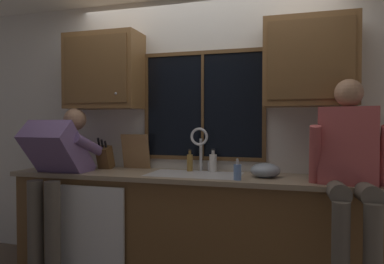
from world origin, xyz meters
TOP-DOWN VIEW (x-y plane):
  - back_wall at (0.00, 0.06)m, footprint 5.65×0.12m
  - window_glass at (-0.00, -0.01)m, footprint 1.10×0.02m
  - window_frame_top at (-0.00, -0.02)m, footprint 1.17×0.02m
  - window_frame_bottom at (-0.00, -0.02)m, footprint 1.17×0.02m
  - window_frame_left at (-0.57, -0.02)m, footprint 0.03×0.02m
  - window_frame_right at (0.57, -0.02)m, footprint 0.03×0.02m
  - window_mullion_center at (-0.00, -0.02)m, footprint 0.02×0.02m
  - lower_cabinet_run at (0.00, -0.29)m, footprint 3.25×0.58m
  - countertop at (0.00, -0.31)m, footprint 3.31×0.62m
  - dishwasher_front at (-0.82, -0.61)m, footprint 0.60×0.02m
  - upper_cabinet_left at (-0.95, -0.17)m, footprint 0.73×0.36m
  - upper_cabinet_right at (0.95, -0.17)m, footprint 0.73×0.36m
  - sink at (-0.00, -0.30)m, footprint 0.80×0.46m
  - faucet at (0.01, -0.12)m, footprint 0.18×0.09m
  - person_standing at (-1.18, -0.59)m, footprint 0.53×0.71m
  - person_sitting_on_counter at (1.21, -0.57)m, footprint 0.54×0.62m
  - knife_block at (-0.93, -0.19)m, footprint 0.12×0.18m
  - cutting_board at (-0.66, -0.09)m, footprint 0.28×0.09m
  - mixing_bowl at (0.60, -0.29)m, footprint 0.24×0.24m
  - soap_dispenser at (0.41, -0.51)m, footprint 0.06×0.07m
  - bottle_green_glass at (0.12, -0.09)m, footprint 0.07×0.07m
  - bottle_tall_clear at (-0.09, -0.13)m, footprint 0.05×0.05m

SIDE VIEW (x-z plane):
  - lower_cabinet_run at x=0.00m, z-range 0.00..0.88m
  - dishwasher_front at x=-0.82m, z-range 0.09..0.83m
  - sink at x=0.00m, z-range 0.72..0.93m
  - countertop at x=0.00m, z-range 0.88..0.92m
  - person_standing at x=-1.18m, z-range 0.19..1.69m
  - mixing_bowl at x=0.60m, z-range 0.91..1.03m
  - soap_dispenser at x=0.41m, z-range 0.90..1.07m
  - bottle_tall_clear at x=-0.09m, z-range 0.90..1.11m
  - bottle_green_glass at x=0.12m, z-range 0.90..1.11m
  - knife_block at x=-0.93m, z-range 0.87..1.19m
  - window_frame_bottom at x=0.00m, z-range 1.01..1.05m
  - cutting_board at x=-0.66m, z-range 0.92..1.25m
  - person_sitting_on_counter at x=1.21m, z-range 0.47..1.73m
  - faucet at x=0.01m, z-range 0.97..1.37m
  - back_wall at x=0.00m, z-range 0.00..2.55m
  - window_glass at x=0.00m, z-range 1.05..2.00m
  - window_frame_left at x=-0.57m, z-range 1.05..2.00m
  - window_frame_right at x=0.57m, z-range 1.05..2.00m
  - window_mullion_center at x=0.00m, z-range 1.05..2.00m
  - upper_cabinet_left at x=-0.95m, z-range 1.50..2.22m
  - upper_cabinet_right at x=0.95m, z-range 1.50..2.22m
  - window_frame_top at x=0.00m, z-range 2.00..2.04m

